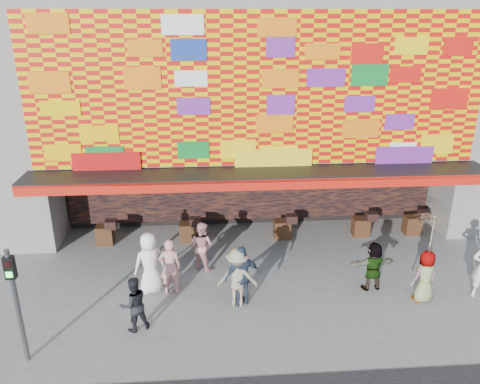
{
  "coord_description": "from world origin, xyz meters",
  "views": [
    {
      "loc": [
        -1.73,
        -11.03,
        7.87
      ],
      "look_at": [
        -0.76,
        2.0,
        2.87
      ],
      "focal_mm": 35.0,
      "sensor_mm": 36.0,
      "label": 1
    }
  ],
  "objects_px": {
    "ped_a": "(150,263)",
    "ped_i": "(202,245)",
    "ped_c": "(134,304)",
    "ped_e": "(242,276)",
    "ped_f": "(373,266)",
    "parasol": "(432,232)",
    "ped_b": "(170,267)",
    "signal_left": "(15,294)",
    "ped_g": "(425,276)",
    "ped_d": "(238,277)"
  },
  "relations": [
    {
      "from": "ped_e",
      "to": "ped_i",
      "type": "height_order",
      "value": "ped_e"
    },
    {
      "from": "ped_a",
      "to": "ped_b",
      "type": "relative_size",
      "value": 1.08
    },
    {
      "from": "signal_left",
      "to": "ped_c",
      "type": "relative_size",
      "value": 1.95
    },
    {
      "from": "ped_d",
      "to": "ped_f",
      "type": "bearing_deg",
      "value": -167.69
    },
    {
      "from": "ped_a",
      "to": "ped_i",
      "type": "height_order",
      "value": "ped_a"
    },
    {
      "from": "ped_c",
      "to": "ped_g",
      "type": "relative_size",
      "value": 0.97
    },
    {
      "from": "ped_f",
      "to": "ped_g",
      "type": "height_order",
      "value": "ped_g"
    },
    {
      "from": "ped_b",
      "to": "ped_i",
      "type": "xyz_separation_m",
      "value": [
        0.93,
        1.4,
        -0.06
      ]
    },
    {
      "from": "ped_c",
      "to": "ped_d",
      "type": "bearing_deg",
      "value": 173.61
    },
    {
      "from": "ped_b",
      "to": "parasol",
      "type": "xyz_separation_m",
      "value": [
        7.36,
        -0.94,
        1.33
      ]
    },
    {
      "from": "ped_f",
      "to": "signal_left",
      "type": "bearing_deg",
      "value": 8.86
    },
    {
      "from": "ped_e",
      "to": "ped_f",
      "type": "height_order",
      "value": "ped_e"
    },
    {
      "from": "ped_g",
      "to": "ped_i",
      "type": "xyz_separation_m",
      "value": [
        -6.42,
        2.34,
        0.03
      ]
    },
    {
      "from": "ped_a",
      "to": "ped_b",
      "type": "xyz_separation_m",
      "value": [
        0.6,
        -0.14,
        -0.07
      ]
    },
    {
      "from": "ped_a",
      "to": "ped_b",
      "type": "height_order",
      "value": "ped_a"
    },
    {
      "from": "ped_b",
      "to": "ped_i",
      "type": "relative_size",
      "value": 1.07
    },
    {
      "from": "ped_a",
      "to": "parasol",
      "type": "bearing_deg",
      "value": 150.79
    },
    {
      "from": "ped_e",
      "to": "ped_a",
      "type": "bearing_deg",
      "value": -37.75
    },
    {
      "from": "ped_i",
      "to": "ped_e",
      "type": "bearing_deg",
      "value": 153.83
    },
    {
      "from": "signal_left",
      "to": "ped_b",
      "type": "xyz_separation_m",
      "value": [
        3.3,
        2.69,
        -0.98
      ]
    },
    {
      "from": "ped_e",
      "to": "ped_i",
      "type": "xyz_separation_m",
      "value": [
        -1.15,
        2.14,
        -0.1
      ]
    },
    {
      "from": "signal_left",
      "to": "ped_c",
      "type": "height_order",
      "value": "signal_left"
    },
    {
      "from": "ped_e",
      "to": "parasol",
      "type": "height_order",
      "value": "parasol"
    },
    {
      "from": "ped_f",
      "to": "ped_i",
      "type": "distance_m",
      "value": 5.39
    },
    {
      "from": "ped_b",
      "to": "ped_e",
      "type": "distance_m",
      "value": 2.21
    },
    {
      "from": "signal_left",
      "to": "ped_d",
      "type": "bearing_deg",
      "value": 20.26
    },
    {
      "from": "ped_c",
      "to": "ped_e",
      "type": "bearing_deg",
      "value": 172.9
    },
    {
      "from": "ped_a",
      "to": "ped_g",
      "type": "height_order",
      "value": "ped_a"
    },
    {
      "from": "ped_a",
      "to": "ped_f",
      "type": "height_order",
      "value": "ped_a"
    },
    {
      "from": "ped_i",
      "to": "ped_b",
      "type": "bearing_deg",
      "value": 91.94
    },
    {
      "from": "ped_a",
      "to": "ped_g",
      "type": "xyz_separation_m",
      "value": [
        7.96,
        -1.08,
        -0.16
      ]
    },
    {
      "from": "ped_a",
      "to": "ped_d",
      "type": "height_order",
      "value": "ped_a"
    },
    {
      "from": "signal_left",
      "to": "ped_c",
      "type": "xyz_separation_m",
      "value": [
        2.47,
        1.0,
        -1.09
      ]
    },
    {
      "from": "ped_a",
      "to": "ped_f",
      "type": "distance_m",
      "value": 6.69
    },
    {
      "from": "ped_c",
      "to": "parasol",
      "type": "relative_size",
      "value": 0.78
    },
    {
      "from": "ped_f",
      "to": "ped_b",
      "type": "bearing_deg",
      "value": -7.99
    },
    {
      "from": "ped_a",
      "to": "ped_e",
      "type": "relative_size",
      "value": 1.04
    },
    {
      "from": "ped_b",
      "to": "ped_f",
      "type": "xyz_separation_m",
      "value": [
        6.07,
        -0.23,
        -0.11
      ]
    },
    {
      "from": "ped_c",
      "to": "parasol",
      "type": "distance_m",
      "value": 8.35
    },
    {
      "from": "ped_b",
      "to": "ped_e",
      "type": "relative_size",
      "value": 0.96
    },
    {
      "from": "signal_left",
      "to": "parasol",
      "type": "bearing_deg",
      "value": 9.32
    },
    {
      "from": "ped_f",
      "to": "parasol",
      "type": "xyz_separation_m",
      "value": [
        1.28,
        -0.71,
        1.44
      ]
    },
    {
      "from": "ped_g",
      "to": "ped_e",
      "type": "bearing_deg",
      "value": -17.12
    },
    {
      "from": "ped_e",
      "to": "ped_d",
      "type": "bearing_deg",
      "value": -17.14
    },
    {
      "from": "ped_c",
      "to": "ped_f",
      "type": "distance_m",
      "value": 7.07
    },
    {
      "from": "ped_b",
      "to": "ped_f",
      "type": "height_order",
      "value": "ped_b"
    },
    {
      "from": "signal_left",
      "to": "ped_i",
      "type": "xyz_separation_m",
      "value": [
        4.24,
        4.09,
        -1.04
      ]
    },
    {
      "from": "ped_d",
      "to": "ped_i",
      "type": "bearing_deg",
      "value": -59.7
    },
    {
      "from": "ped_f",
      "to": "parasol",
      "type": "bearing_deg",
      "value": 145.14
    },
    {
      "from": "ped_g",
      "to": "parasol",
      "type": "distance_m",
      "value": 1.42
    }
  ]
}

